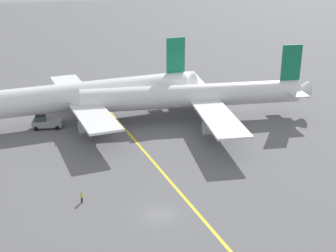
{
  "coord_description": "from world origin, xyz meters",
  "views": [
    {
      "loc": [
        -14.3,
        -53.48,
        34.35
      ],
      "look_at": [
        7.97,
        22.82,
        4.0
      ],
      "focal_mm": 49.04,
      "sensor_mm": 36.0,
      "label": 1
    }
  ],
  "objects_px": {
    "pushback_tug": "(46,122)",
    "ground_crew_ramp_agent_by_cones": "(82,197)",
    "airliner_being_pushed": "(195,96)",
    "airliner_at_gate_left": "(70,97)"
  },
  "relations": [
    {
      "from": "pushback_tug",
      "to": "ground_crew_ramp_agent_by_cones",
      "type": "bearing_deg",
      "value": -83.58
    },
    {
      "from": "airliner_at_gate_left",
      "to": "airliner_being_pushed",
      "type": "bearing_deg",
      "value": -13.0
    },
    {
      "from": "airliner_at_gate_left",
      "to": "pushback_tug",
      "type": "distance_m",
      "value": 7.29
    },
    {
      "from": "airliner_being_pushed",
      "to": "ground_crew_ramp_agent_by_cones",
      "type": "distance_m",
      "value": 40.0
    },
    {
      "from": "pushback_tug",
      "to": "ground_crew_ramp_agent_by_cones",
      "type": "relative_size",
      "value": 5.8
    },
    {
      "from": "airliner_at_gate_left",
      "to": "ground_crew_ramp_agent_by_cones",
      "type": "bearing_deg",
      "value": -92.94
    },
    {
      "from": "ground_crew_ramp_agent_by_cones",
      "to": "pushback_tug",
      "type": "bearing_deg",
      "value": 96.42
    },
    {
      "from": "airliner_being_pushed",
      "to": "pushback_tug",
      "type": "height_order",
      "value": "airliner_being_pushed"
    },
    {
      "from": "airliner_at_gate_left",
      "to": "pushback_tug",
      "type": "bearing_deg",
      "value": -158.29
    },
    {
      "from": "airliner_being_pushed",
      "to": "pushback_tug",
      "type": "distance_m",
      "value": 31.66
    }
  ]
}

